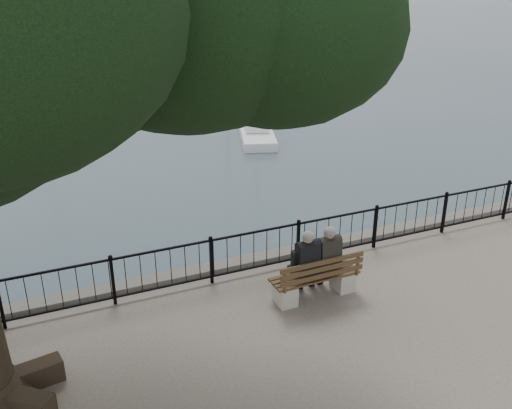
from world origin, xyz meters
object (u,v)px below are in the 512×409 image
lion_monument (71,17)px  bench (316,282)px  person_right (324,261)px  person_left (303,266)px

lion_monument → bench: bearing=-91.5°
person_right → lion_monument: size_ratio=0.16×
bench → person_left: (-0.24, 0.10, 0.36)m
person_right → lion_monument: 48.67m
lion_monument → person_right: bearing=-91.2°
bench → person_right: person_right is taller
bench → person_right: (0.24, 0.11, 0.36)m
bench → person_left: 0.45m
person_left → bench: bearing=-22.9°
person_left → person_right: (0.47, 0.01, 0.00)m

